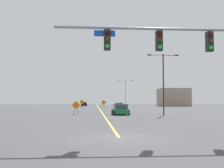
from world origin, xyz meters
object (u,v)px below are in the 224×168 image
at_px(construction_sign_median_far, 104,103).
at_px(car_white_distant, 119,106).
at_px(car_green_passing, 120,110).
at_px(traffic_signal_assembly, 186,48).
at_px(car_black_approaching, 84,104).
at_px(street_lamp_near_left, 163,78).
at_px(street_lamp_far_right, 125,90).
at_px(construction_sign_left_lane, 82,103).
at_px(construction_sign_left_shoulder, 76,106).

relative_size(construction_sign_median_far, car_white_distant, 0.50).
height_order(car_white_distant, car_green_passing, car_green_passing).
distance_m(traffic_signal_assembly, car_green_passing, 21.28).
distance_m(construction_sign_median_far, car_black_approaching, 19.84).
distance_m(construction_sign_median_far, car_white_distant, 4.83).
bearing_deg(car_black_approaching, traffic_signal_assembly, -83.59).
relative_size(construction_sign_median_far, car_black_approaching, 0.45).
xyz_separation_m(street_lamp_near_left, car_green_passing, (-5.33, 1.69, -4.04)).
height_order(construction_sign_median_far, car_black_approaching, construction_sign_median_far).
xyz_separation_m(street_lamp_far_right, car_green_passing, (-6.84, -50.35, -4.45)).
relative_size(construction_sign_left_lane, car_white_distant, 0.51).
relative_size(traffic_signal_assembly, car_black_approaching, 2.52).
height_order(street_lamp_far_right, car_black_approaching, street_lamp_far_right).
relative_size(traffic_signal_assembly, construction_sign_left_shoulder, 6.12).
height_order(street_lamp_far_right, construction_sign_left_shoulder, street_lamp_far_right).
relative_size(construction_sign_left_shoulder, construction_sign_median_far, 0.91).
relative_size(car_green_passing, car_black_approaching, 0.93).
bearing_deg(traffic_signal_assembly, construction_sign_left_lane, 98.99).
bearing_deg(car_white_distant, construction_sign_median_far, 136.40).
xyz_separation_m(traffic_signal_assembly, car_green_passing, (-1.37, 20.85, -4.03)).
height_order(street_lamp_near_left, car_black_approaching, street_lamp_near_left).
relative_size(car_white_distant, car_black_approaching, 0.90).
distance_m(construction_sign_left_lane, car_white_distant, 8.73).
xyz_separation_m(construction_sign_left_shoulder, car_black_approaching, (-0.66, 48.26, -0.49)).
height_order(construction_sign_left_lane, car_black_approaching, construction_sign_left_lane).
relative_size(street_lamp_near_left, construction_sign_left_lane, 3.85).
xyz_separation_m(traffic_signal_assembly, street_lamp_near_left, (3.95, 19.16, 0.01)).
height_order(traffic_signal_assembly, street_lamp_far_right, street_lamp_far_right).
xyz_separation_m(traffic_signal_assembly, car_black_approaching, (-7.95, 70.79, -4.03)).
xyz_separation_m(construction_sign_left_shoulder, car_white_distant, (8.40, 25.93, -0.53)).
bearing_deg(construction_sign_left_lane, construction_sign_median_far, 37.43).
relative_size(street_lamp_near_left, car_black_approaching, 1.78).
relative_size(construction_sign_left_lane, car_black_approaching, 0.46).
bearing_deg(traffic_signal_assembly, car_green_passing, 93.77).
height_order(street_lamp_near_left, construction_sign_median_far, street_lamp_near_left).
relative_size(street_lamp_far_right, car_black_approaching, 1.94).
bearing_deg(construction_sign_left_lane, car_black_approaching, 90.97).
bearing_deg(car_white_distant, street_lamp_far_right, 79.16).
relative_size(traffic_signal_assembly, construction_sign_median_far, 5.56).
height_order(construction_sign_left_lane, construction_sign_median_far, construction_sign_left_lane).
bearing_deg(street_lamp_far_right, construction_sign_left_lane, -119.09).
height_order(traffic_signal_assembly, construction_sign_left_shoulder, traffic_signal_assembly).
height_order(construction_sign_left_shoulder, construction_sign_median_far, construction_sign_median_far).
bearing_deg(car_green_passing, construction_sign_median_far, 91.82).
height_order(construction_sign_left_shoulder, car_black_approaching, construction_sign_left_shoulder).
relative_size(construction_sign_left_shoulder, car_black_approaching, 0.41).
bearing_deg(street_lamp_near_left, construction_sign_left_lane, 111.91).
xyz_separation_m(construction_sign_left_shoulder, car_green_passing, (5.91, -1.69, -0.49)).
xyz_separation_m(construction_sign_left_lane, car_green_passing, (6.19, -26.94, -0.66)).
xyz_separation_m(street_lamp_near_left, car_white_distant, (-2.84, 29.31, -4.08)).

